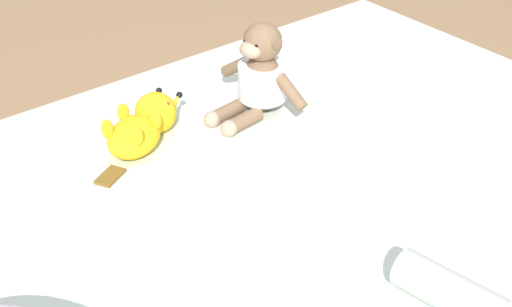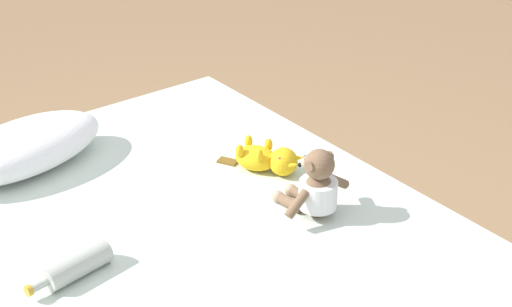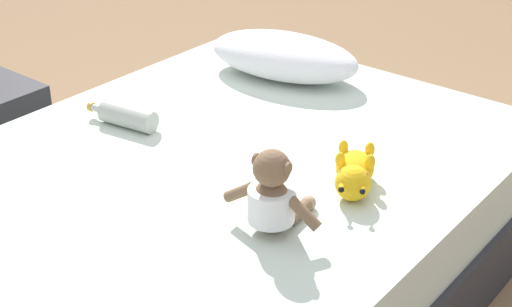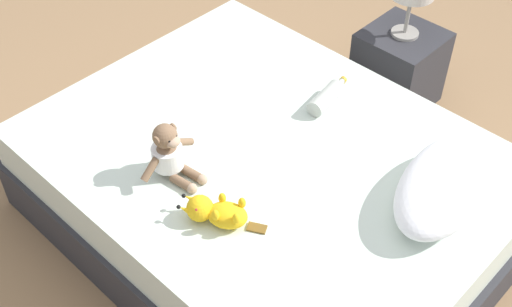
# 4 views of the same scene
# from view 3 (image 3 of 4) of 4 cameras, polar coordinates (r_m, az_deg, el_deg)

# --- Properties ---
(ground_plane) EXTENTS (16.00, 16.00, 0.00)m
(ground_plane) POSITION_cam_3_polar(r_m,az_deg,el_deg) (2.53, -2.57, -9.67)
(ground_plane) COLOR #93704C
(bed) EXTENTS (1.48, 1.93, 0.46)m
(bed) POSITION_cam_3_polar(r_m,az_deg,el_deg) (2.39, -2.69, -5.38)
(bed) COLOR #2D2D33
(bed) RESTS_ON ground_plane
(pillow) EXTENTS (0.64, 0.40, 0.16)m
(pillow) POSITION_cam_3_polar(r_m,az_deg,el_deg) (2.84, 2.12, 7.45)
(pillow) COLOR white
(pillow) RESTS_ON bed
(plush_monkey) EXTENTS (0.29, 0.24, 0.24)m
(plush_monkey) POSITION_cam_3_polar(r_m,az_deg,el_deg) (1.90, 1.35, -3.33)
(plush_monkey) COLOR brown
(plush_monkey) RESTS_ON bed
(plush_yellow_creature) EXTENTS (0.21, 0.31, 0.10)m
(plush_yellow_creature) POSITION_cam_3_polar(r_m,az_deg,el_deg) (2.12, 7.49, -1.50)
(plush_yellow_creature) COLOR yellow
(plush_yellow_creature) RESTS_ON bed
(glass_bottle) EXTENTS (0.27, 0.10, 0.07)m
(glass_bottle) POSITION_cam_3_polar(r_m,az_deg,el_deg) (2.49, -9.82, 2.81)
(glass_bottle) COLOR #B7BCB2
(glass_bottle) RESTS_ON bed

